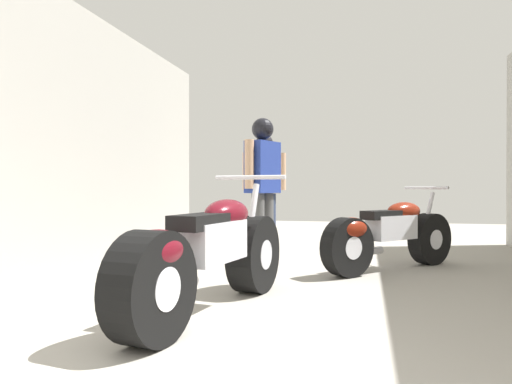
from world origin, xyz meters
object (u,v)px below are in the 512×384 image
motorcycle_maroon_cruiser (210,256)px  mechanic_in_blue (263,175)px  motorcycle_black_naked (389,235)px  mechanic_with_helmet (264,179)px

motorcycle_maroon_cruiser → mechanic_in_blue: 2.65m
motorcycle_maroon_cruiser → motorcycle_black_naked: motorcycle_maroon_cruiser is taller
motorcycle_black_naked → mechanic_in_blue: size_ratio=0.89×
mechanic_with_helmet → motorcycle_maroon_cruiser: bearing=-83.5°
motorcycle_maroon_cruiser → mechanic_with_helmet: size_ratio=1.25×
mechanic_in_blue → mechanic_with_helmet: bearing=101.3°
mechanic_with_helmet → motorcycle_black_naked: bearing=-45.1°
motorcycle_maroon_cruiser → mechanic_in_blue: bearing=94.0°
motorcycle_black_naked → mechanic_in_blue: mechanic_in_blue is taller
motorcycle_black_naked → mechanic_in_blue: 1.69m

